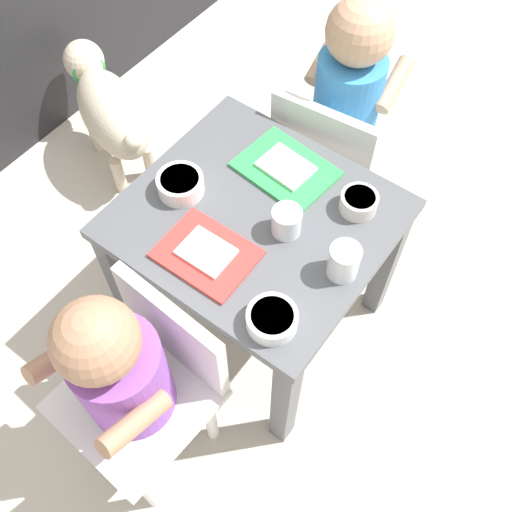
{
  "coord_description": "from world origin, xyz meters",
  "views": [
    {
      "loc": [
        -0.58,
        -0.43,
        1.45
      ],
      "look_at": [
        0.0,
        0.0,
        0.3
      ],
      "focal_mm": 41.28,
      "sensor_mm": 36.0,
      "label": 1
    }
  ],
  "objects_px": {
    "seated_child_right": "(346,101)",
    "water_cup_right": "(286,222)",
    "dog": "(109,108)",
    "food_tray_right": "(286,168)",
    "veggie_bowl_far": "(272,319)",
    "seated_child_left": "(126,372)",
    "food_tray_left": "(207,253)",
    "dining_table": "(256,239)",
    "cereal_bowl_left_side": "(359,202)",
    "water_cup_left": "(344,263)",
    "cereal_bowl_right_side": "(180,184)"
  },
  "relations": [
    {
      "from": "dining_table",
      "to": "seated_child_left",
      "type": "height_order",
      "value": "seated_child_left"
    },
    {
      "from": "seated_child_left",
      "to": "cereal_bowl_left_side",
      "type": "distance_m",
      "value": 0.57
    },
    {
      "from": "dog",
      "to": "water_cup_right",
      "type": "relative_size",
      "value": 7.23
    },
    {
      "from": "seated_child_right",
      "to": "water_cup_right",
      "type": "distance_m",
      "value": 0.42
    },
    {
      "from": "cereal_bowl_right_side",
      "to": "cereal_bowl_left_side",
      "type": "xyz_separation_m",
      "value": [
        0.18,
        -0.33,
        -0.0
      ]
    },
    {
      "from": "cereal_bowl_right_side",
      "to": "veggie_bowl_far",
      "type": "height_order",
      "value": "cereal_bowl_right_side"
    },
    {
      "from": "water_cup_left",
      "to": "veggie_bowl_far",
      "type": "height_order",
      "value": "water_cup_left"
    },
    {
      "from": "food_tray_right",
      "to": "food_tray_left",
      "type": "bearing_deg",
      "value": 180.0
    },
    {
      "from": "dog",
      "to": "water_cup_left",
      "type": "bearing_deg",
      "value": -103.09
    },
    {
      "from": "food_tray_right",
      "to": "seated_child_right",
      "type": "bearing_deg",
      "value": 2.82
    },
    {
      "from": "seated_child_right",
      "to": "water_cup_left",
      "type": "height_order",
      "value": "seated_child_right"
    },
    {
      "from": "food_tray_right",
      "to": "water_cup_right",
      "type": "xyz_separation_m",
      "value": [
        -0.13,
        -0.09,
        0.02
      ]
    },
    {
      "from": "food_tray_right",
      "to": "veggie_bowl_far",
      "type": "relative_size",
      "value": 2.27
    },
    {
      "from": "veggie_bowl_far",
      "to": "water_cup_left",
      "type": "bearing_deg",
      "value": -14.27
    },
    {
      "from": "food_tray_right",
      "to": "water_cup_left",
      "type": "distance_m",
      "value": 0.28
    },
    {
      "from": "seated_child_right",
      "to": "food_tray_right",
      "type": "height_order",
      "value": "seated_child_right"
    },
    {
      "from": "water_cup_left",
      "to": "seated_child_right",
      "type": "bearing_deg",
      "value": 30.81
    },
    {
      "from": "cereal_bowl_right_side",
      "to": "cereal_bowl_left_side",
      "type": "distance_m",
      "value": 0.38
    },
    {
      "from": "veggie_bowl_far",
      "to": "seated_child_left",
      "type": "bearing_deg",
      "value": 143.61
    },
    {
      "from": "food_tray_left",
      "to": "cereal_bowl_right_side",
      "type": "distance_m",
      "value": 0.18
    },
    {
      "from": "dining_table",
      "to": "seated_child_right",
      "type": "height_order",
      "value": "seated_child_right"
    },
    {
      "from": "cereal_bowl_left_side",
      "to": "dog",
      "type": "bearing_deg",
      "value": 86.0
    },
    {
      "from": "food_tray_right",
      "to": "cereal_bowl_right_side",
      "type": "height_order",
      "value": "cereal_bowl_right_side"
    },
    {
      "from": "dog",
      "to": "water_cup_right",
      "type": "distance_m",
      "value": 0.83
    },
    {
      "from": "cereal_bowl_right_side",
      "to": "food_tray_left",
      "type": "bearing_deg",
      "value": -122.89
    },
    {
      "from": "water_cup_right",
      "to": "cereal_bowl_right_side",
      "type": "bearing_deg",
      "value": 101.53
    },
    {
      "from": "dining_table",
      "to": "veggie_bowl_far",
      "type": "bearing_deg",
      "value": -136.71
    },
    {
      "from": "seated_child_right",
      "to": "dog",
      "type": "distance_m",
      "value": 0.73
    },
    {
      "from": "dog",
      "to": "food_tray_right",
      "type": "distance_m",
      "value": 0.72
    },
    {
      "from": "food_tray_right",
      "to": "cereal_bowl_left_side",
      "type": "relative_size",
      "value": 2.77
    },
    {
      "from": "seated_child_left",
      "to": "dog",
      "type": "height_order",
      "value": "seated_child_left"
    },
    {
      "from": "food_tray_left",
      "to": "cereal_bowl_left_side",
      "type": "distance_m",
      "value": 0.33
    },
    {
      "from": "seated_child_right",
      "to": "cereal_bowl_left_side",
      "type": "xyz_separation_m",
      "value": [
        -0.27,
        -0.19,
        0.03
      ]
    },
    {
      "from": "cereal_bowl_right_side",
      "to": "dining_table",
      "type": "bearing_deg",
      "value": -75.81
    },
    {
      "from": "water_cup_left",
      "to": "water_cup_right",
      "type": "xyz_separation_m",
      "value": [
        0.02,
        0.14,
        -0.01
      ]
    },
    {
      "from": "water_cup_right",
      "to": "cereal_bowl_left_side",
      "type": "distance_m",
      "value": 0.16
    },
    {
      "from": "seated_child_right",
      "to": "cereal_bowl_left_side",
      "type": "bearing_deg",
      "value": -144.03
    },
    {
      "from": "dining_table",
      "to": "cereal_bowl_right_side",
      "type": "height_order",
      "value": "cereal_bowl_right_side"
    },
    {
      "from": "food_tray_left",
      "to": "cereal_bowl_left_side",
      "type": "height_order",
      "value": "cereal_bowl_left_side"
    },
    {
      "from": "dining_table",
      "to": "seated_child_right",
      "type": "bearing_deg",
      "value": 4.74
    },
    {
      "from": "cereal_bowl_left_side",
      "to": "water_cup_right",
      "type": "bearing_deg",
      "value": 146.66
    },
    {
      "from": "seated_child_left",
      "to": "water_cup_left",
      "type": "xyz_separation_m",
      "value": [
        0.4,
        -0.21,
        0.07
      ]
    },
    {
      "from": "water_cup_right",
      "to": "veggie_bowl_far",
      "type": "distance_m",
      "value": 0.21
    },
    {
      "from": "dining_table",
      "to": "veggie_bowl_far",
      "type": "distance_m",
      "value": 0.27
    },
    {
      "from": "veggie_bowl_far",
      "to": "dog",
      "type": "bearing_deg",
      "value": 66.04
    },
    {
      "from": "seated_child_right",
      "to": "water_cup_right",
      "type": "bearing_deg",
      "value": -165.3
    },
    {
      "from": "water_cup_left",
      "to": "cereal_bowl_right_side",
      "type": "height_order",
      "value": "water_cup_left"
    },
    {
      "from": "cereal_bowl_left_side",
      "to": "food_tray_right",
      "type": "bearing_deg",
      "value": 91.2
    },
    {
      "from": "dining_table",
      "to": "seated_child_left",
      "type": "bearing_deg",
      "value": -179.17
    },
    {
      "from": "veggie_bowl_far",
      "to": "cereal_bowl_right_side",
      "type": "bearing_deg",
      "value": 67.56
    }
  ]
}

